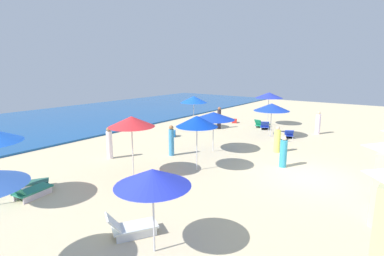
{
  "coord_description": "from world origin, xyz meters",
  "views": [
    {
      "loc": [
        -12.98,
        -3.11,
        4.76
      ],
      "look_at": [
        1.39,
        7.39,
        1.11
      ],
      "focal_mm": 28.09,
      "sensor_mm": 36.0,
      "label": 1
    }
  ],
  "objects": [
    {
      "name": "beachgoer_3",
      "position": [
        -0.9,
        7.11,
        0.81
      ],
      "size": [
        0.4,
        0.4,
        1.67
      ],
      "rotation": [
        0.0,
        0.0,
        2.25
      ],
      "color": "#3C8DC4",
      "rests_on": "ground_plane"
    },
    {
      "name": "cooler_box_0",
      "position": [
        9.76,
        8.96,
        0.16
      ],
      "size": [
        0.66,
        0.59,
        0.31
      ],
      "primitive_type": "cube",
      "rotation": [
        0.0,
        0.0,
        0.44
      ],
      "color": "red",
      "rests_on": "ground_plane"
    },
    {
      "name": "umbrella_7",
      "position": [
        -7.84,
        1.87,
        2.05
      ],
      "size": [
        1.95,
        1.95,
        2.27
      ],
      "color": "silver",
      "rests_on": "ground_plane"
    },
    {
      "name": "lounge_chair_0_1",
      "position": [
        -8.14,
        7.81,
        0.28
      ],
      "size": [
        1.51,
        0.85,
        0.78
      ],
      "rotation": [
        0.0,
        0.0,
        1.74
      ],
      "color": "silver",
      "rests_on": "ground_plane"
    },
    {
      "name": "umbrella_8",
      "position": [
        -4.3,
        6.45,
        2.45
      ],
      "size": [
        2.01,
        2.01,
        2.68
      ],
      "color": "silver",
      "rests_on": "ground_plane"
    },
    {
      "name": "beachgoer_0",
      "position": [
        6.88,
        8.78,
        0.82
      ],
      "size": [
        0.4,
        0.4,
        1.7
      ],
      "rotation": [
        0.0,
        0.0,
        5.63
      ],
      "color": "#302731",
      "rests_on": "ground_plane"
    },
    {
      "name": "umbrella_5",
      "position": [
        10.38,
        6.22,
        2.48
      ],
      "size": [
        2.21,
        2.21,
        2.71
      ],
      "color": "silver",
      "rests_on": "ground_plane"
    },
    {
      "name": "lounge_chair_3_1",
      "position": [
        7.04,
        3.4,
        0.23
      ],
      "size": [
        1.53,
        1.14,
        0.63
      ],
      "rotation": [
        0.0,
        0.0,
        2.03
      ],
      "color": "silver",
      "rests_on": "ground_plane"
    },
    {
      "name": "umbrella_3",
      "position": [
        6.51,
        4.44,
        2.07
      ],
      "size": [
        2.41,
        2.41,
        2.32
      ],
      "color": "silver",
      "rests_on": "ground_plane"
    },
    {
      "name": "beachgoer_1",
      "position": [
        3.1,
        2.69,
        0.68
      ],
      "size": [
        0.37,
        0.37,
        1.48
      ],
      "rotation": [
        0.0,
        0.0,
        4.77
      ],
      "color": "#F3F968",
      "rests_on": "ground_plane"
    },
    {
      "name": "cooler_box_2",
      "position": [
        2.6,
        9.91,
        0.21
      ],
      "size": [
        0.62,
        0.55,
        0.42
      ],
      "primitive_type": "cube",
      "rotation": [
        0.0,
        0.0,
        3.7
      ],
      "color": "#1964B3",
      "rests_on": "ground_plane"
    },
    {
      "name": "ocean",
      "position": [
        0.0,
        22.03,
        0.06
      ],
      "size": [
        60.0,
        15.94,
        0.12
      ],
      "primitive_type": "cube",
      "color": "#185197",
      "rests_on": "ground_plane"
    },
    {
      "name": "lounge_chair_5_0",
      "position": [
        9.22,
        6.23,
        0.23
      ],
      "size": [
        1.53,
        0.84,
        0.71
      ],
      "rotation": [
        0.0,
        0.0,
        1.39
      ],
      "color": "silver",
      "rests_on": "ground_plane"
    },
    {
      "name": "umbrella_1",
      "position": [
        1.1,
        5.69,
        2.06
      ],
      "size": [
        2.38,
        2.38,
        2.27
      ],
      "color": "silver",
      "rests_on": "ground_plane"
    },
    {
      "name": "ground_plane",
      "position": [
        0.0,
        0.0,
        0.0
      ],
      "size": [
        60.0,
        60.0,
        0.0
      ],
      "primitive_type": "plane",
      "color": "beige"
    },
    {
      "name": "lounge_chair_7_0",
      "position": [
        -7.69,
        2.92,
        0.27
      ],
      "size": [
        1.53,
        1.26,
        0.73
      ],
      "rotation": [
        0.0,
        0.0,
        1.03
      ],
      "color": "silver",
      "rests_on": "ground_plane"
    },
    {
      "name": "umbrella_6",
      "position": [
        5.56,
        10.28,
        2.3
      ],
      "size": [
        2.04,
        2.04,
        2.55
      ],
      "color": "silver",
      "rests_on": "ground_plane"
    },
    {
      "name": "lounge_chair_5_1",
      "position": [
        8.81,
        5.84,
        0.24
      ],
      "size": [
        1.61,
        1.22,
        0.7
      ],
      "rotation": [
        0.0,
        0.0,
        2.04
      ],
      "color": "silver",
      "rests_on": "ground_plane"
    },
    {
      "name": "lounge_chair_3_0",
      "position": [
        6.05,
        3.52,
        0.23
      ],
      "size": [
        1.46,
        0.84,
        0.65
      ],
      "rotation": [
        0.0,
        0.0,
        1.79
      ],
      "color": "silver",
      "rests_on": "ground_plane"
    },
    {
      "name": "cooler_box_1",
      "position": [
        7.45,
        10.81,
        0.21
      ],
      "size": [
        0.55,
        0.52,
        0.42
      ],
      "primitive_type": "cube",
      "rotation": [
        0.0,
        0.0,
        0.66
      ],
      "color": "#2B4EAD",
      "rests_on": "ground_plane"
    },
    {
      "name": "lounge_chair_0_0",
      "position": [
        -7.8,
        8.69,
        0.25
      ],
      "size": [
        1.51,
        1.19,
        0.63
      ],
      "rotation": [
        0.0,
        0.0,
        1.05
      ],
      "color": "silver",
      "rests_on": "ground_plane"
    },
    {
      "name": "beachgoer_5",
      "position": [
        9.34,
        2.04,
        0.77
      ],
      "size": [
        0.36,
        0.36,
        1.64
      ],
      "rotation": [
        0.0,
        0.0,
        0.1
      ],
      "color": "white",
      "rests_on": "ground_plane"
    },
    {
      "name": "umbrella_4",
      "position": [
        -2.05,
        4.6,
        2.33
      ],
      "size": [
        1.92,
        1.92,
        2.59
      ],
      "color": "silver",
      "rests_on": "ground_plane"
    },
    {
      "name": "beachgoer_2",
      "position": [
        0.79,
        1.52,
        0.7
      ],
      "size": [
        0.47,
        0.47,
        1.52
      ],
      "rotation": [
        0.0,
        0.0,
        2.14
      ],
      "color": "#319AC2",
      "rests_on": "ground_plane"
    },
    {
      "name": "beachgoer_4",
      "position": [
        -3.23,
        9.37,
        0.82
      ],
      "size": [
        0.42,
        0.42,
        1.69
      ],
      "rotation": [
        0.0,
        0.0,
        5.26
      ],
      "color": "white",
      "rests_on": "ground_plane"
    }
  ]
}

